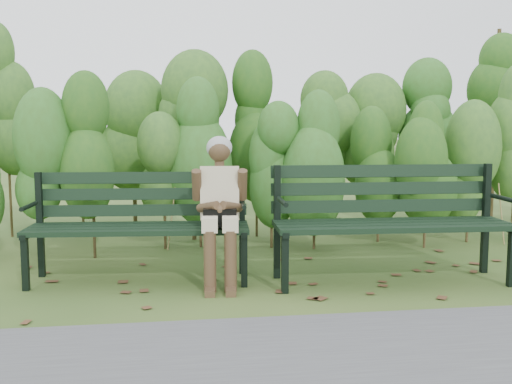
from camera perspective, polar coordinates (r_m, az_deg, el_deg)
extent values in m
plane|color=#29461A|center=(5.22, 0.55, -8.66)|extent=(80.00, 80.00, 0.00)
cylinder|color=#47381E|center=(6.50, -20.30, -2.41)|extent=(0.03, 0.03, 0.80)
ellipsoid|color=#376121|center=(6.43, -20.53, 3.23)|extent=(0.64, 0.64, 1.44)
cylinder|color=#47381E|center=(6.40, -14.94, -2.35)|extent=(0.03, 0.03, 0.80)
ellipsoid|color=#376121|center=(6.33, -15.11, 3.38)|extent=(0.64, 0.64, 1.44)
cylinder|color=#47381E|center=(6.35, -9.45, -2.28)|extent=(0.03, 0.03, 0.80)
ellipsoid|color=#376121|center=(6.28, -9.56, 3.49)|extent=(0.64, 0.64, 1.44)
cylinder|color=#47381E|center=(6.37, -3.93, -2.18)|extent=(0.03, 0.03, 0.80)
ellipsoid|color=#376121|center=(6.30, -3.98, 3.58)|extent=(0.64, 0.64, 1.44)
cylinder|color=#47381E|center=(6.44, 1.51, -2.07)|extent=(0.03, 0.03, 0.80)
ellipsoid|color=#376121|center=(6.37, 1.53, 3.63)|extent=(0.64, 0.64, 1.44)
cylinder|color=#47381E|center=(6.57, 6.79, -1.94)|extent=(0.03, 0.03, 0.80)
ellipsoid|color=#376121|center=(6.50, 6.86, 3.64)|extent=(0.64, 0.64, 1.44)
cylinder|color=#47381E|center=(6.75, 11.82, -1.81)|extent=(0.03, 0.03, 0.80)
ellipsoid|color=#376121|center=(6.68, 11.95, 3.63)|extent=(0.64, 0.64, 1.44)
cylinder|color=#47381E|center=(6.98, 16.55, -1.66)|extent=(0.03, 0.03, 0.80)
ellipsoid|color=#376121|center=(6.92, 16.73, 3.59)|extent=(0.64, 0.64, 1.44)
cylinder|color=#47381E|center=(7.25, 20.95, -1.52)|extent=(0.03, 0.03, 0.80)
ellipsoid|color=#376121|center=(7.19, 21.16, 3.53)|extent=(0.64, 0.64, 1.44)
cylinder|color=#47381E|center=(7.57, -22.81, -0.13)|extent=(0.04, 0.04, 1.10)
ellipsoid|color=#27591E|center=(7.53, -23.11, 6.54)|extent=(0.70, 0.70, 1.98)
cylinder|color=#47381E|center=(7.41, -17.06, -0.03)|extent=(0.04, 0.04, 1.10)
ellipsoid|color=#27591E|center=(7.37, -17.29, 6.78)|extent=(0.70, 0.70, 1.98)
cylinder|color=#47381E|center=(7.33, -11.12, 0.06)|extent=(0.04, 0.04, 1.10)
ellipsoid|color=#27591E|center=(7.28, -11.28, 6.96)|extent=(0.70, 0.70, 1.98)
cylinder|color=#47381E|center=(7.33, -5.12, 0.16)|extent=(0.04, 0.04, 1.10)
ellipsoid|color=#27591E|center=(7.28, -5.19, 7.06)|extent=(0.70, 0.70, 1.98)
cylinder|color=#47381E|center=(7.41, 0.83, 0.26)|extent=(0.04, 0.04, 1.10)
ellipsoid|color=#27591E|center=(7.36, 0.84, 7.08)|extent=(0.70, 0.70, 1.98)
cylinder|color=#47381E|center=(7.56, 6.58, 0.35)|extent=(0.04, 0.04, 1.10)
ellipsoid|color=#27591E|center=(7.52, 6.67, 7.03)|extent=(0.70, 0.70, 1.98)
cylinder|color=#47381E|center=(7.79, 12.05, 0.43)|extent=(0.04, 0.04, 1.10)
ellipsoid|color=#27591E|center=(7.75, 12.21, 6.91)|extent=(0.70, 0.70, 1.98)
cylinder|color=#47381E|center=(8.09, 17.17, 0.50)|extent=(0.04, 0.04, 1.10)
ellipsoid|color=#27591E|center=(8.05, 17.39, 6.74)|extent=(0.70, 0.70, 1.98)
cylinder|color=#47381E|center=(8.44, 21.89, 0.57)|extent=(0.04, 0.04, 1.10)
ellipsoid|color=#27591E|center=(8.40, 22.15, 6.54)|extent=(0.70, 0.70, 1.98)
cube|color=brown|center=(4.84, -6.05, -9.91)|extent=(0.10, 0.09, 0.01)
cube|color=brown|center=(5.45, 7.29, -8.00)|extent=(0.11, 0.11, 0.01)
cube|color=brown|center=(5.77, -8.11, -7.19)|extent=(0.08, 0.09, 0.01)
cube|color=brown|center=(5.85, 9.08, -7.02)|extent=(0.11, 0.11, 0.01)
cube|color=brown|center=(4.87, 1.54, -9.74)|extent=(0.11, 0.11, 0.01)
cube|color=brown|center=(5.82, -10.93, -7.12)|extent=(0.10, 0.11, 0.01)
cube|color=brown|center=(5.22, -9.21, -8.69)|extent=(0.11, 0.11, 0.01)
cube|color=brown|center=(5.40, 22.43, -8.61)|extent=(0.10, 0.11, 0.01)
cube|color=brown|center=(4.69, -10.66, -10.52)|extent=(0.11, 0.09, 0.01)
cube|color=brown|center=(6.12, -9.69, -6.41)|extent=(0.11, 0.09, 0.01)
cube|color=brown|center=(5.82, -6.68, -7.04)|extent=(0.10, 0.08, 0.01)
cube|color=brown|center=(4.64, -8.56, -10.67)|extent=(0.11, 0.10, 0.01)
cube|color=brown|center=(5.91, -22.17, -7.29)|extent=(0.11, 0.11, 0.01)
cube|color=brown|center=(5.39, 0.93, -8.12)|extent=(0.10, 0.09, 0.01)
cube|color=brown|center=(5.60, -11.23, -7.68)|extent=(0.11, 0.10, 0.01)
cube|color=brown|center=(5.84, -7.42, -7.01)|extent=(0.09, 0.10, 0.01)
cube|color=brown|center=(5.11, 6.14, -8.98)|extent=(0.09, 0.10, 0.01)
cube|color=brown|center=(5.72, 16.02, -7.51)|extent=(0.09, 0.08, 0.01)
cube|color=brown|center=(5.97, -4.61, -6.67)|extent=(0.11, 0.11, 0.01)
cube|color=brown|center=(5.73, -4.55, -7.24)|extent=(0.10, 0.11, 0.01)
cube|color=brown|center=(5.76, -0.92, -7.14)|extent=(0.11, 0.11, 0.01)
cube|color=brown|center=(5.79, -9.69, -7.16)|extent=(0.11, 0.11, 0.01)
cube|color=brown|center=(6.34, 9.28, -5.94)|extent=(0.11, 0.10, 0.01)
cube|color=brown|center=(4.58, -11.94, -10.99)|extent=(0.09, 0.07, 0.01)
cube|color=brown|center=(6.35, 20.20, -6.26)|extent=(0.10, 0.11, 0.01)
cube|color=brown|center=(5.80, 22.75, -7.57)|extent=(0.10, 0.11, 0.01)
cube|color=brown|center=(5.45, 0.23, -7.94)|extent=(0.10, 0.11, 0.01)
cube|color=brown|center=(6.85, 22.63, -5.44)|extent=(0.11, 0.11, 0.01)
cube|color=black|center=(5.05, -11.41, -3.83)|extent=(1.89, 0.26, 0.04)
cube|color=black|center=(5.18, -11.21, -3.56)|extent=(1.89, 0.26, 0.04)
cube|color=black|center=(5.31, -11.03, -3.31)|extent=(1.89, 0.26, 0.04)
cube|color=black|center=(5.43, -10.85, -3.07)|extent=(1.89, 0.26, 0.04)
cube|color=black|center=(5.51, -10.75, -1.72)|extent=(1.88, 0.20, 0.11)
cube|color=black|center=(5.51, -10.76, -0.19)|extent=(1.88, 0.20, 0.11)
cube|color=black|center=(5.51, -10.78, 1.34)|extent=(1.88, 0.20, 0.11)
cube|color=black|center=(5.28, -21.13, -6.29)|extent=(0.06, 0.06, 0.47)
cube|color=black|center=(5.66, -19.87, -2.96)|extent=(0.06, 0.06, 0.94)
cube|color=black|center=(5.44, -20.57, -3.60)|extent=(0.09, 0.53, 0.04)
cylinder|color=black|center=(5.35, -20.83, -1.28)|extent=(0.07, 0.39, 0.04)
cube|color=black|center=(5.04, -1.13, -6.44)|extent=(0.06, 0.06, 0.47)
cube|color=black|center=(5.44, -1.34, -2.95)|extent=(0.06, 0.06, 0.94)
cube|color=black|center=(5.21, -1.23, -3.62)|extent=(0.09, 0.53, 0.04)
cylinder|color=black|center=(5.12, -1.21, -1.19)|extent=(0.07, 0.39, 0.04)
cube|color=black|center=(5.06, 13.63, -3.49)|extent=(2.02, 0.20, 0.04)
cube|color=black|center=(5.19, 13.12, -3.22)|extent=(2.02, 0.20, 0.04)
cube|color=black|center=(5.32, 12.64, -2.97)|extent=(2.02, 0.20, 0.04)
cube|color=black|center=(5.45, 12.17, -2.73)|extent=(2.02, 0.20, 0.04)
cube|color=black|center=(5.53, 11.88, -1.30)|extent=(2.01, 0.14, 0.12)
cube|color=black|center=(5.52, 11.86, 0.34)|extent=(2.01, 0.14, 0.12)
cube|color=black|center=(5.53, 11.85, 1.97)|extent=(2.01, 0.14, 0.12)
cube|color=black|center=(4.86, 2.78, -6.74)|extent=(0.06, 0.06, 0.50)
cube|color=black|center=(5.28, 2.02, -2.88)|extent=(0.06, 0.06, 1.01)
cube|color=black|center=(5.03, 2.41, -3.61)|extent=(0.08, 0.56, 0.04)
cylinder|color=black|center=(4.94, 2.52, -0.92)|extent=(0.06, 0.42, 0.04)
cube|color=black|center=(5.49, 23.18, -5.74)|extent=(0.06, 0.06, 0.50)
cube|color=black|center=(5.86, 21.03, -2.37)|extent=(0.06, 0.06, 1.01)
cube|color=black|center=(5.64, 22.19, -3.00)|extent=(0.08, 0.56, 0.04)
cylinder|color=black|center=(5.55, 22.57, -0.59)|extent=(0.06, 0.42, 0.04)
cube|color=beige|center=(4.99, -4.42, -2.87)|extent=(0.16, 0.40, 0.12)
cube|color=beige|center=(4.99, -2.50, -2.85)|extent=(0.16, 0.40, 0.12)
cylinder|color=#4C3622|center=(4.90, -4.41, -6.64)|extent=(0.11, 0.11, 0.51)
cylinder|color=#4C3622|center=(4.90, -2.45, -6.62)|extent=(0.11, 0.11, 0.51)
cube|color=#4C3622|center=(4.88, -4.40, -9.42)|extent=(0.10, 0.19, 0.06)
cube|color=#4C3622|center=(4.88, -2.41, -9.40)|extent=(0.10, 0.19, 0.06)
cube|color=beige|center=(5.21, -3.48, -0.09)|extent=(0.35, 0.26, 0.48)
cylinder|color=#4C3622|center=(5.17, -3.50, 2.64)|extent=(0.08, 0.08, 0.09)
sphere|color=#4C3622|center=(5.15, -3.51, 3.96)|extent=(0.19, 0.19, 0.19)
ellipsoid|color=gray|center=(5.17, -3.51, 4.23)|extent=(0.22, 0.21, 0.20)
cylinder|color=#4C3622|center=(5.13, -5.66, 0.67)|extent=(0.10, 0.20, 0.29)
cylinder|color=#4C3622|center=(5.13, -1.32, 0.70)|extent=(0.10, 0.20, 0.29)
cylinder|color=#4C3622|center=(5.03, -4.58, -1.41)|extent=(0.20, 0.25, 0.12)
cylinder|color=#4C3622|center=(5.03, -2.36, -1.39)|extent=(0.22, 0.24, 0.12)
sphere|color=#4C3622|center=(4.97, -3.47, -1.70)|extent=(0.10, 0.10, 0.10)
cube|color=black|center=(4.99, -3.46, -2.42)|extent=(0.29, 0.13, 0.15)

